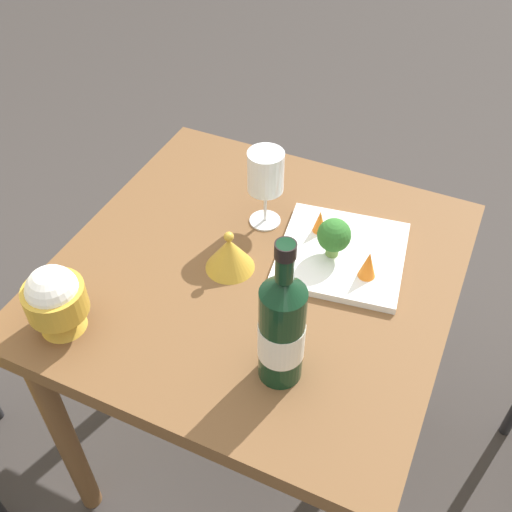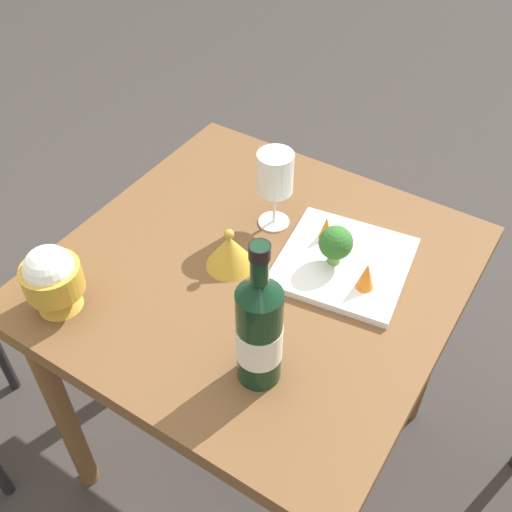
{
  "view_description": "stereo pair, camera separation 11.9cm",
  "coord_description": "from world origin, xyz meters",
  "views": [
    {
      "loc": [
        0.35,
        -0.77,
        1.59
      ],
      "look_at": [
        0.0,
        0.0,
        0.75
      ],
      "focal_mm": 42.12,
      "sensor_mm": 36.0,
      "label": 1
    },
    {
      "loc": [
        0.46,
        -0.72,
        1.59
      ],
      "look_at": [
        0.0,
        0.0,
        0.75
      ],
      "focal_mm": 42.12,
      "sensor_mm": 36.0,
      "label": 2
    }
  ],
  "objects": [
    {
      "name": "rice_bowl",
      "position": [
        -0.26,
        -0.29,
        0.8
      ],
      "size": [
        0.11,
        0.11,
        0.14
      ],
      "color": "gold",
      "rests_on": "dining_table"
    },
    {
      "name": "wine_glass",
      "position": [
        -0.04,
        0.13,
        0.85
      ],
      "size": [
        0.08,
        0.08,
        0.18
      ],
      "color": "white",
      "rests_on": "dining_table"
    },
    {
      "name": "dining_table",
      "position": [
        0.0,
        0.0,
        0.62
      ],
      "size": [
        0.78,
        0.78,
        0.72
      ],
      "color": "brown",
      "rests_on": "ground_plane"
    },
    {
      "name": "rice_bowl_lid",
      "position": [
        -0.05,
        -0.02,
        0.76
      ],
      "size": [
        0.1,
        0.1,
        0.09
      ],
      "color": "gold",
      "rests_on": "dining_table"
    },
    {
      "name": "carrot_garnish_left",
      "position": [
        0.08,
        0.14,
        0.77
      ],
      "size": [
        0.03,
        0.03,
        0.05
      ],
      "color": "orange",
      "rests_on": "serving_plate"
    },
    {
      "name": "ground_plane",
      "position": [
        0.0,
        0.0,
        0.0
      ],
      "size": [
        8.0,
        8.0,
        0.0
      ],
      "primitive_type": "plane",
      "color": "#383330"
    },
    {
      "name": "serving_plate",
      "position": [
        0.15,
        0.1,
        0.73
      ],
      "size": [
        0.28,
        0.28,
        0.02
      ],
      "rotation": [
        0.0,
        0.0,
        0.14
      ],
      "color": "white",
      "rests_on": "dining_table"
    },
    {
      "name": "broccoli_floret",
      "position": [
        0.13,
        0.08,
        0.79
      ],
      "size": [
        0.07,
        0.07,
        0.09
      ],
      "color": "#729E4C",
      "rests_on": "serving_plate"
    },
    {
      "name": "carrot_garnish_right",
      "position": [
        0.21,
        0.05,
        0.77
      ],
      "size": [
        0.03,
        0.03,
        0.06
      ],
      "color": "orange",
      "rests_on": "serving_plate"
    },
    {
      "name": "wine_bottle",
      "position": [
        0.14,
        -0.21,
        0.84
      ],
      "size": [
        0.08,
        0.08,
        0.3
      ],
      "color": "black",
      "rests_on": "dining_table"
    }
  ]
}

